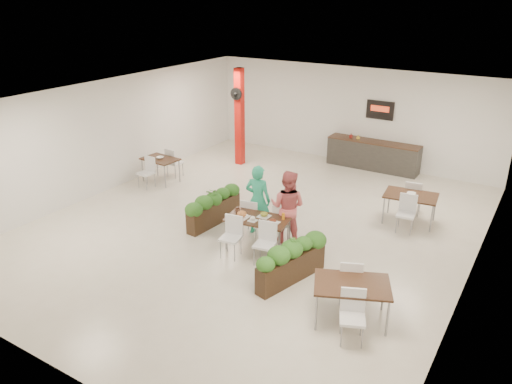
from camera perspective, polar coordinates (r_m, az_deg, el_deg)
ground at (r=12.57m, az=0.05°, el=-3.81°), size 12.00×12.00×0.00m
room_shell at (r=11.83m, az=0.05°, el=4.96°), size 10.10×12.10×3.22m
red_column at (r=16.57m, az=-1.91°, el=8.67°), size 0.40×0.41×3.20m
service_counter at (r=16.82m, az=13.22°, el=4.22°), size 3.00×0.64×2.20m
main_table at (r=11.24m, az=0.17°, el=-3.52°), size 1.51×1.79×0.92m
diner_man at (r=11.84m, az=0.22°, el=-0.91°), size 0.69×0.51×1.73m
diner_woman at (r=11.47m, az=3.63°, el=-1.70°), size 0.94×0.79×1.75m
planter_left at (r=12.52m, az=-4.85°, el=-1.50°), size 0.51×1.84×0.96m
planter_right at (r=10.09m, az=4.07°, el=-7.70°), size 0.78×1.80×0.96m
side_table_a at (r=15.46m, az=-10.87°, el=3.33°), size 1.14×1.65×0.92m
side_table_b at (r=13.07m, az=17.25°, el=-0.76°), size 1.37×1.66×0.92m
side_table_c at (r=9.05m, az=10.90°, el=-10.87°), size 1.56×1.65×0.92m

